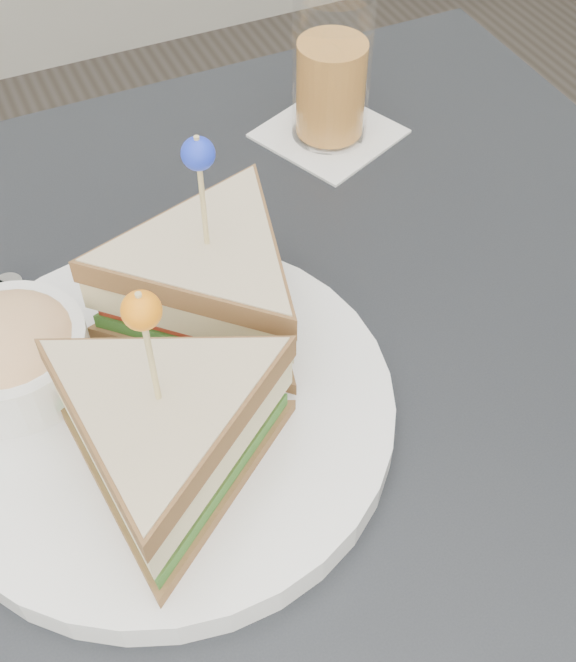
{
  "coord_description": "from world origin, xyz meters",
  "views": [
    {
      "loc": [
        -0.14,
        -0.31,
        1.21
      ],
      "look_at": [
        0.01,
        0.01,
        0.8
      ],
      "focal_mm": 45.0,
      "sensor_mm": 36.0,
      "label": 1
    }
  ],
  "objects": [
    {
      "name": "table",
      "position": [
        0.0,
        0.0,
        0.67
      ],
      "size": [
        0.8,
        0.8,
        0.75
      ],
      "color": "black",
      "rests_on": "ground"
    },
    {
      "name": "plate_meal",
      "position": [
        -0.07,
        0.02,
        0.8
      ],
      "size": [
        0.35,
        0.34,
        0.18
      ],
      "rotation": [
        0.0,
        0.0,
        0.11
      ],
      "color": "white",
      "rests_on": "table"
    },
    {
      "name": "drink_set",
      "position": [
        0.16,
        0.25,
        0.81
      ],
      "size": [
        0.14,
        0.14,
        0.14
      ],
      "rotation": [
        0.0,
        0.0,
        0.4
      ],
      "color": "white",
      "rests_on": "table"
    }
  ]
}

